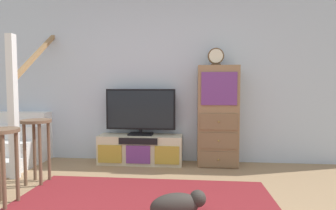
{
  "coord_description": "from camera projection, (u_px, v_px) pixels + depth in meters",
  "views": [
    {
      "loc": [
        0.47,
        -1.67,
        1.13
      ],
      "look_at": [
        0.16,
        1.75,
        0.92
      ],
      "focal_mm": 28.1,
      "sensor_mm": 36.0,
      "label": 1
    }
  ],
  "objects": [
    {
      "name": "bar_stool_far",
      "position": [
        37.0,
        137.0,
        3.12
      ],
      "size": [
        0.34,
        0.34,
        0.76
      ],
      "color": "brown",
      "rests_on": "ground_plane"
    },
    {
      "name": "dog",
      "position": [
        178.0,
        205.0,
        2.29
      ],
      "size": [
        0.53,
        0.33,
        0.23
      ],
      "color": "#332D28",
      "rests_on": "ground_plane"
    },
    {
      "name": "television",
      "position": [
        141.0,
        111.0,
        3.95
      ],
      "size": [
        1.05,
        0.22,
        0.69
      ],
      "color": "black",
      "rests_on": "media_console"
    },
    {
      "name": "staircase",
      "position": [
        20.0,
        137.0,
        4.14
      ],
      "size": [
        1.0,
        1.36,
        2.2
      ],
      "color": "white",
      "rests_on": "ground_plane"
    },
    {
      "name": "desk_clock",
      "position": [
        216.0,
        57.0,
        3.78
      ],
      "size": [
        0.23,
        0.08,
        0.25
      ],
      "color": "#4C3823",
      "rests_on": "side_cabinet"
    },
    {
      "name": "bar_stool_near",
      "position": [
        1.0,
        149.0,
        2.51
      ],
      "size": [
        0.34,
        0.34,
        0.75
      ],
      "color": "brown",
      "rests_on": "ground_plane"
    },
    {
      "name": "media_console",
      "position": [
        141.0,
        149.0,
        3.97
      ],
      "size": [
        1.25,
        0.38,
        0.43
      ],
      "color": "beige",
      "rests_on": "ground_plane"
    },
    {
      "name": "side_cabinet",
      "position": [
        218.0,
        116.0,
        3.84
      ],
      "size": [
        0.58,
        0.38,
        1.46
      ],
      "color": "#93704C",
      "rests_on": "ground_plane"
    },
    {
      "name": "back_wall",
      "position": [
        162.0,
        75.0,
        4.13
      ],
      "size": [
        6.4,
        0.12,
        2.7
      ],
      "primitive_type": "cube",
      "color": "silver",
      "rests_on": "ground_plane"
    }
  ]
}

